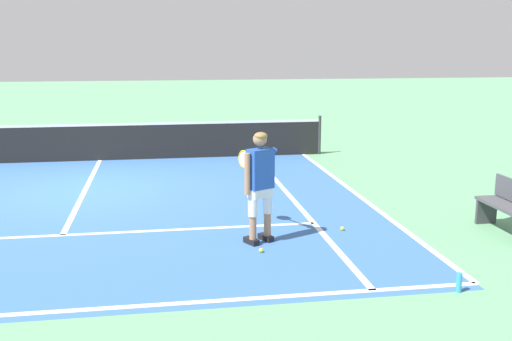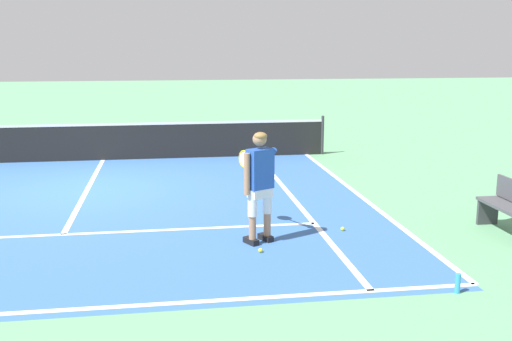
{
  "view_description": "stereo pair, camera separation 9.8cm",
  "coord_description": "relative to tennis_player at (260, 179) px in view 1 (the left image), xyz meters",
  "views": [
    {
      "loc": [
        1.58,
        -12.53,
        2.96
      ],
      "look_at": [
        3.04,
        -3.53,
        1.05
      ],
      "focal_mm": 41.96,
      "sensor_mm": 36.0,
      "label": 1
    },
    {
      "loc": [
        1.68,
        -12.55,
        2.96
      ],
      "look_at": [
        3.04,
        -3.53,
        1.05
      ],
      "focal_mm": 41.96,
      "sensor_mm": 36.0,
      "label": 2
    }
  ],
  "objects": [
    {
      "name": "line_singles_right",
      "position": [
        1.08,
        2.6,
        -0.99
      ],
      "size": [
        0.1,
        9.28,
        0.01
      ],
      "primitive_type": "cube",
      "color": "white",
      "rests_on": "ground"
    },
    {
      "name": "tennis_ball_near_feet",
      "position": [
        -0.05,
        -0.46,
        -0.96
      ],
      "size": [
        0.07,
        0.07,
        0.07
      ],
      "primitive_type": "sphere",
      "color": "#CCE02D",
      "rests_on": "ground"
    },
    {
      "name": "courtside_bench",
      "position": [
        4.01,
        -0.27,
        -0.54
      ],
      "size": [
        0.4,
        1.4,
        0.85
      ],
      "color": "#47474C",
      "rests_on": "ground"
    },
    {
      "name": "line_service",
      "position": [
        -3.04,
        0.84,
        -0.99
      ],
      "size": [
        8.23,
        0.1,
        0.01
      ],
      "primitive_type": "cube",
      "color": "white",
      "rests_on": "ground"
    },
    {
      "name": "tennis_player",
      "position": [
        0.0,
        0.0,
        0.0
      ],
      "size": [
        0.55,
        1.23,
        1.71
      ],
      "color": "black",
      "rests_on": "ground"
    },
    {
      "name": "water_bottle",
      "position": [
        2.1,
        -2.26,
        -0.86
      ],
      "size": [
        0.07,
        0.07,
        0.25
      ],
      "primitive_type": "cylinder",
      "color": "#3393D6",
      "rests_on": "ground"
    },
    {
      "name": "line_centre_service",
      "position": [
        -3.04,
        4.04,
        -0.99
      ],
      "size": [
        0.1,
        6.4,
        0.01
      ],
      "primitive_type": "cube",
      "color": "white",
      "rests_on": "ground"
    },
    {
      "name": "court_inner_surface",
      "position": [
        -3.04,
        2.6,
        -0.99
      ],
      "size": [
        10.98,
        9.68,
        0.0
      ],
      "primitive_type": "cube",
      "color": "#3866A8",
      "rests_on": "ground"
    },
    {
      "name": "tennis_net",
      "position": [
        -3.04,
        7.24,
        -0.49
      ],
      "size": [
        11.96,
        0.08,
        1.07
      ],
      "color": "#333338",
      "rests_on": "ground"
    },
    {
      "name": "ground_plane",
      "position": [
        -3.04,
        3.9,
        -0.99
      ],
      "size": [
        80.0,
        80.0,
        0.0
      ],
      "primitive_type": "plane",
      "color": "#609E70"
    },
    {
      "name": "line_doubles_right",
      "position": [
        2.45,
        2.6,
        -0.99
      ],
      "size": [
        0.1,
        9.28,
        0.01
      ],
      "primitive_type": "cube",
      "color": "white",
      "rests_on": "ground"
    },
    {
      "name": "line_baseline",
      "position": [
        -3.04,
        -2.05,
        -0.99
      ],
      "size": [
        10.98,
        0.1,
        0.01
      ],
      "primitive_type": "cube",
      "color": "white",
      "rests_on": "ground"
    },
    {
      "name": "tennis_ball_by_baseline",
      "position": [
        1.43,
        0.37,
        -0.96
      ],
      "size": [
        0.07,
        0.07,
        0.07
      ],
      "primitive_type": "sphere",
      "color": "#CCE02D",
      "rests_on": "ground"
    }
  ]
}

